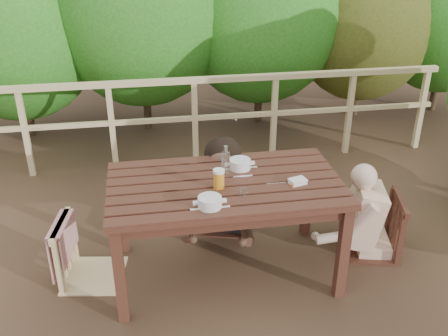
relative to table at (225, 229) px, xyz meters
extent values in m
plane|color=brown|center=(0.00, 0.00, -0.40)|extent=(60.00, 60.00, 0.00)
cube|color=#3E2017|center=(0.00, 0.00, 0.00)|extent=(1.72, 0.97, 0.79)
cube|color=#D9BF87|center=(-1.03, 0.10, 0.08)|extent=(0.54, 0.54, 0.95)
cube|color=#3E2017|center=(0.12, 0.68, 0.09)|extent=(0.59, 0.59, 0.97)
cube|color=#3E2017|center=(1.26, 0.09, 0.08)|extent=(0.57, 0.57, 0.95)
cube|color=#D9BF87|center=(0.00, 2.00, 0.11)|extent=(5.60, 0.10, 1.01)
cylinder|color=silver|center=(-0.16, -0.33, 0.44)|extent=(0.27, 0.27, 0.09)
cylinder|color=silver|center=(0.15, 0.20, 0.44)|extent=(0.28, 0.28, 0.09)
cylinder|color=#C9910F|center=(-0.06, -0.08, 0.48)|extent=(0.08, 0.08, 0.16)
cylinder|color=white|center=(0.02, 0.10, 0.53)|extent=(0.06, 0.06, 0.26)
cylinder|color=silver|center=(0.09, -0.21, 0.43)|extent=(0.06, 0.06, 0.07)
cube|color=white|center=(0.52, -0.11, 0.42)|extent=(0.14, 0.12, 0.05)
camera|label=1|loc=(-0.55, -3.25, 2.18)|focal=40.92mm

